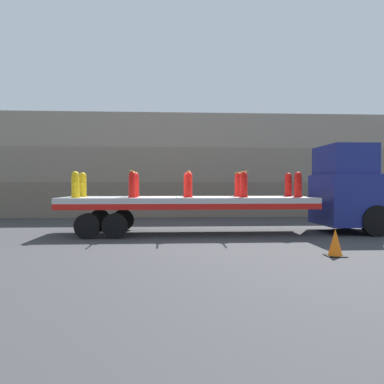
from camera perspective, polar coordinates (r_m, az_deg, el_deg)
ground_plane at (r=14.01m, az=-0.64°, el=-6.33°), size 120.00×120.00×0.00m
rock_cliff at (r=22.54m, az=-1.66°, el=3.98°), size 60.00×3.30×5.91m
truck_cab at (r=15.48m, az=23.01°, el=0.27°), size 2.30×2.61×3.30m
flatbed_trailer at (r=13.90m, az=-2.54°, el=-1.74°), size 9.16×2.63×1.36m
fire_hydrant_yellow_near_0 at (r=13.73m, az=-17.35°, el=1.06°), size 0.33×0.51×0.93m
fire_hydrant_yellow_far_0 at (r=14.82m, az=-16.31°, el=1.06°), size 0.33×0.51×0.93m
fire_hydrant_red_near_1 at (r=13.39m, az=-9.07°, el=1.09°), size 0.33×0.51×0.93m
fire_hydrant_red_far_1 at (r=14.50m, az=-8.62°, el=1.09°), size 0.33×0.51×0.93m
fire_hydrant_red_near_2 at (r=13.34m, az=-0.53°, el=1.11°), size 0.33×0.51×0.93m
fire_hydrant_red_far_2 at (r=14.45m, az=-0.75°, el=1.10°), size 0.33×0.51×0.93m
fire_hydrant_red_near_3 at (r=13.58m, az=7.88°, el=1.10°), size 0.33×0.51×0.93m
fire_hydrant_red_far_3 at (r=14.67m, az=7.04°, el=1.09°), size 0.33×0.51×0.93m
fire_hydrant_red_near_4 at (r=14.10m, az=15.84°, el=1.06°), size 0.33×0.51×0.93m
fire_hydrant_red_far_4 at (r=15.16m, az=14.46°, el=1.06°), size 0.33×0.51×0.93m
cargo_strap_rear at (r=13.95m, az=-8.84°, el=3.07°), size 0.05×2.73×0.01m
cargo_strap_middle at (r=13.90m, az=-0.64°, el=3.09°), size 0.05×2.73×0.01m
cargo_strap_front at (r=14.14m, az=7.45°, el=3.05°), size 0.05×2.73×0.01m
traffic_cone at (r=10.19m, az=20.99°, el=-7.23°), size 0.46×0.46×0.70m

